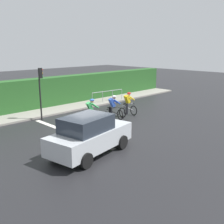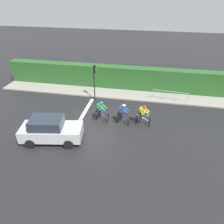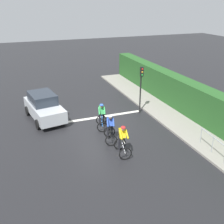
# 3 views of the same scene
# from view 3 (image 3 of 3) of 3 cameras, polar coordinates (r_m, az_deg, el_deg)

# --- Properties ---
(ground_plane) EXTENTS (80.00, 80.00, 0.00)m
(ground_plane) POSITION_cam_3_polar(r_m,az_deg,el_deg) (17.00, -2.87, -2.90)
(ground_plane) COLOR black
(sidewalk_kerb) EXTENTS (2.80, 25.78, 0.12)m
(sidewalk_kerb) POSITION_cam_3_polar(r_m,az_deg,el_deg) (17.61, 15.70, -2.61)
(sidewalk_kerb) COLOR gray
(sidewalk_kerb) RESTS_ON ground
(stone_wall_low) EXTENTS (0.44, 25.78, 0.68)m
(stone_wall_low) POSITION_cam_3_polar(r_m,az_deg,el_deg) (18.02, 18.12, -1.33)
(stone_wall_low) COLOR gray
(stone_wall_low) RESTS_ON ground
(hedge_wall) EXTENTS (1.10, 25.78, 2.32)m
(hedge_wall) POSITION_cam_3_polar(r_m,az_deg,el_deg) (17.90, 19.19, 1.21)
(hedge_wall) COLOR #265623
(hedge_wall) RESTS_ON ground
(road_marking_stop_line) EXTENTS (7.00, 0.30, 0.01)m
(road_marking_stop_line) POSITION_cam_3_polar(r_m,az_deg,el_deg) (18.05, -4.09, -1.30)
(road_marking_stop_line) COLOR silver
(road_marking_stop_line) RESTS_ON ground
(cyclist_lead) EXTENTS (0.80, 1.15, 1.66)m
(cyclist_lead) POSITION_cam_3_polar(r_m,az_deg,el_deg) (13.59, 2.28, -6.20)
(cyclist_lead) COLOR black
(cyclist_lead) RESTS_ON ground
(cyclist_second) EXTENTS (0.93, 1.22, 1.66)m
(cyclist_second) POSITION_cam_3_polar(r_m,az_deg,el_deg) (14.80, -0.40, -3.57)
(cyclist_second) COLOR black
(cyclist_second) RESTS_ON ground
(cyclist_mid) EXTENTS (0.93, 1.22, 1.66)m
(cyclist_mid) POSITION_cam_3_polar(r_m,az_deg,el_deg) (16.31, -2.24, -0.96)
(cyclist_mid) COLOR black
(cyclist_mid) RESTS_ON ground
(car_silver) EXTENTS (2.39, 4.33, 1.76)m
(car_silver) POSITION_cam_3_polar(r_m,az_deg,el_deg) (18.17, -14.51, 1.13)
(car_silver) COLOR #B7BCC1
(car_silver) RESTS_ON ground
(traffic_light_near_crossing) EXTENTS (0.23, 0.31, 3.34)m
(traffic_light_near_crossing) POSITION_cam_3_polar(r_m,az_deg,el_deg) (18.17, 6.31, 6.26)
(traffic_light_near_crossing) COLOR black
(traffic_light_near_crossing) RESTS_ON ground
(pedestrian_railing_kerbside) EXTENTS (0.37, 3.19, 1.03)m
(pedestrian_railing_kerbside) POSITION_cam_3_polar(r_m,az_deg,el_deg) (14.16, 22.22, -6.88)
(pedestrian_railing_kerbside) COLOR #999EA3
(pedestrian_railing_kerbside) RESTS_ON ground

